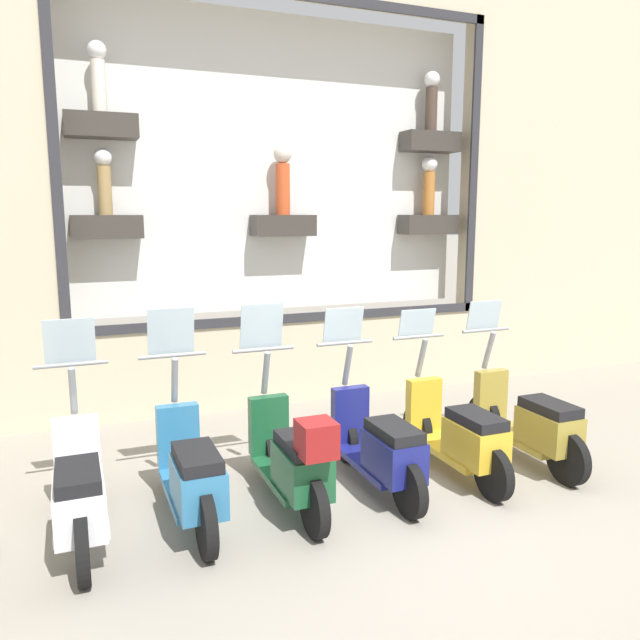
{
  "coord_description": "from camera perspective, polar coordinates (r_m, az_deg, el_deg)",
  "views": [
    {
      "loc": [
        -4.3,
        2.7,
        2.53
      ],
      "look_at": [
        1.99,
        0.17,
        1.38
      ],
      "focal_mm": 35.0,
      "sensor_mm": 36.0,
      "label": 1
    }
  ],
  "objects": [
    {
      "name": "ground_plane",
      "position": [
        5.68,
        9.53,
        -16.96
      ],
      "size": [
        120.0,
        120.0,
        0.0
      ],
      "primitive_type": "plane",
      "color": "gray"
    },
    {
      "name": "scooter_yellow_1",
      "position": [
        6.28,
        12.53,
        -10.2
      ],
      "size": [
        1.8,
        0.61,
        1.54
      ],
      "color": "black",
      "rests_on": "ground_plane"
    },
    {
      "name": "building_facade",
      "position": [
        8.51,
        -3.22,
        20.45
      ],
      "size": [
        1.18,
        36.0,
        8.12
      ],
      "color": "beige",
      "rests_on": "ground_plane"
    },
    {
      "name": "scooter_olive_0",
      "position": [
        6.78,
        18.59,
        -8.9
      ],
      "size": [
        1.8,
        0.6,
        1.59
      ],
      "color": "black",
      "rests_on": "ground_plane"
    },
    {
      "name": "scooter_white_5",
      "position": [
        5.28,
        -21.16,
        -14.43
      ],
      "size": [
        1.8,
        0.61,
        1.66
      ],
      "color": "black",
      "rests_on": "ground_plane"
    },
    {
      "name": "scooter_green_3",
      "position": [
        5.47,
        -2.48,
        -12.46
      ],
      "size": [
        1.8,
        0.6,
        1.69
      ],
      "color": "black",
      "rests_on": "ground_plane"
    },
    {
      "name": "scooter_teal_4",
      "position": [
        5.34,
        -11.68,
        -13.59
      ],
      "size": [
        1.8,
        0.61,
        1.7
      ],
      "color": "black",
      "rests_on": "ground_plane"
    },
    {
      "name": "scooter_navy_2",
      "position": [
        5.86,
        5.43,
        -11.45
      ],
      "size": [
        1.8,
        0.61,
        1.61
      ],
      "color": "black",
      "rests_on": "ground_plane"
    }
  ]
}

